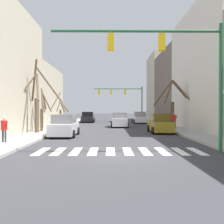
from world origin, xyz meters
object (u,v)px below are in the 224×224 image
(traffic_signal_near, at_px, (170,57))
(traffic_signal_far, at_px, (124,95))
(car_parked_right_far, at_px, (64,126))
(car_parked_left_mid, at_px, (119,120))
(street_tree_left_near, at_px, (43,110))
(pedestrian_crossing_street, at_px, (4,127))
(car_parked_left_near, at_px, (118,117))
(street_tree_left_mid, at_px, (174,105))
(car_parked_right_mid, at_px, (160,124))
(street_tree_right_near, at_px, (61,113))
(pedestrian_near_right_corner, at_px, (174,119))
(street_tree_right_mid, at_px, (37,101))
(car_at_intersection, at_px, (140,118))
(car_driving_away_lane, at_px, (88,117))

(traffic_signal_near, bearing_deg, traffic_signal_far, 91.10)
(car_parked_right_far, height_order, car_parked_left_mid, car_parked_left_mid)
(car_parked_right_far, xyz_separation_m, street_tree_left_near, (-2.63, 3.49, 1.33))
(pedestrian_crossing_street, distance_m, street_tree_left_near, 8.46)
(traffic_signal_near, bearing_deg, car_parked_left_mid, 95.52)
(car_parked_left_mid, height_order, car_parked_left_near, car_parked_left_mid)
(car_parked_right_far, height_order, street_tree_left_mid, street_tree_left_mid)
(car_parked_right_mid, bearing_deg, street_tree_right_near, 55.72)
(traffic_signal_near, xyz_separation_m, pedestrian_near_right_corner, (3.92, 15.15, -3.63))
(car_parked_left_near, relative_size, pedestrian_near_right_corner, 2.81)
(car_parked_right_far, height_order, street_tree_right_mid, street_tree_right_mid)
(traffic_signal_near, xyz_separation_m, street_tree_right_mid, (-9.38, 9.96, -1.85))
(traffic_signal_far, distance_m, street_tree_left_mid, 17.46)
(traffic_signal_far, xyz_separation_m, pedestrian_near_right_corner, (4.53, -17.03, -3.45))
(car_parked_left_mid, bearing_deg, street_tree_left_near, 135.53)
(pedestrian_near_right_corner, bearing_deg, car_at_intersection, -74.26)
(car_parked_right_far, relative_size, car_at_intersection, 1.00)
(car_driving_away_lane, bearing_deg, traffic_signal_far, -72.51)
(car_parked_right_far, relative_size, street_tree_left_near, 1.13)
(traffic_signal_near, bearing_deg, street_tree_left_near, 128.77)
(car_parked_right_mid, distance_m, street_tree_right_mid, 11.31)
(car_parked_left_near, xyz_separation_m, street_tree_left_near, (-7.80, -21.38, 1.38))
(car_at_intersection, bearing_deg, car_driving_away_lane, 72.99)
(street_tree_right_near, bearing_deg, car_parked_left_mid, 6.44)
(car_parked_left_near, xyz_separation_m, pedestrian_near_right_corner, (5.41, -17.80, 0.38))
(car_parked_left_mid, bearing_deg, street_tree_right_mid, 140.69)
(street_tree_left_near, bearing_deg, traffic_signal_far, 67.16)
(traffic_signal_near, height_order, street_tree_left_near, traffic_signal_near)
(traffic_signal_near, bearing_deg, street_tree_right_near, 115.86)
(car_at_intersection, height_order, street_tree_left_near, street_tree_left_near)
(traffic_signal_near, height_order, car_parked_right_far, traffic_signal_near)
(street_tree_right_mid, bearing_deg, car_parked_left_near, 71.07)
(pedestrian_near_right_corner, bearing_deg, street_tree_right_mid, 26.83)
(car_at_intersection, bearing_deg, street_tree_left_mid, -169.36)
(street_tree_left_near, bearing_deg, car_driving_away_lane, 81.91)
(car_driving_away_lane, xyz_separation_m, street_tree_right_mid, (-2.74, -20.32, 2.11))
(pedestrian_crossing_street, height_order, street_tree_right_near, street_tree_right_near)
(car_parked_left_mid, xyz_separation_m, car_parked_left_near, (0.35, 13.79, -0.06))
(car_parked_left_near, distance_m, car_parked_right_mid, 22.02)
(street_tree_left_near, bearing_deg, traffic_signal_near, -51.23)
(car_driving_away_lane, bearing_deg, pedestrian_crossing_street, 173.89)
(car_parked_right_far, xyz_separation_m, pedestrian_near_right_corner, (10.58, 7.07, 0.33))
(car_parked_left_mid, height_order, car_parked_right_mid, car_parked_right_mid)
(car_parked_left_mid, distance_m, street_tree_left_near, 10.71)
(street_tree_left_mid, distance_m, street_tree_right_near, 13.21)
(street_tree_left_near, xyz_separation_m, street_tree_right_near, (0.40, 6.79, -0.38))
(street_tree_left_mid, relative_size, street_tree_left_near, 1.31)
(car_parked_right_mid, distance_m, street_tree_left_near, 11.05)
(car_driving_away_lane, height_order, pedestrian_crossing_street, car_driving_away_lane)
(street_tree_right_near, bearing_deg, car_parked_right_far, -77.75)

